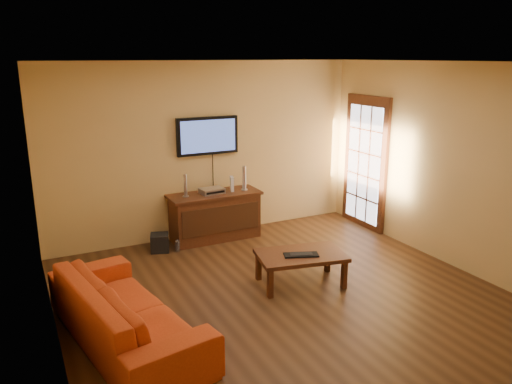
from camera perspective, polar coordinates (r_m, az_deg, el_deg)
ground_plane at (r=6.04m, az=3.45°, el=-11.95°), size 5.00×5.00×0.00m
room_walls at (r=6.01m, az=0.71°, el=5.01°), size 5.00×5.00×5.00m
french_door at (r=8.35m, az=12.37°, el=3.12°), size 0.07×1.02×2.22m
media_console at (r=7.75m, az=-4.70°, el=-2.73°), size 1.42×0.54×0.73m
television at (r=7.68m, az=-5.55°, el=6.41°), size 0.98×0.08×0.58m
coffee_table at (r=6.24m, az=5.14°, el=-7.45°), size 1.17×0.84×0.41m
sofa at (r=5.17m, az=-14.74°, el=-11.94°), size 1.04×2.32×0.87m
speaker_left at (r=7.48m, az=-8.07°, el=0.63°), size 0.09×0.09×0.34m
speaker_right at (r=7.77m, az=-1.34°, el=1.48°), size 0.10×0.10×0.38m
av_receiver at (r=7.65m, az=-5.07°, el=0.15°), size 0.37×0.28×0.08m
game_console at (r=7.75m, az=-2.78°, el=0.94°), size 0.09×0.17×0.22m
subwoofer at (r=7.44m, az=-10.94°, el=-5.71°), size 0.32×0.32×0.26m
bottle at (r=7.39m, az=-8.97°, el=-6.10°), size 0.06×0.06×0.19m
keyboard at (r=6.15m, az=5.18°, el=-7.15°), size 0.45×0.30×0.03m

